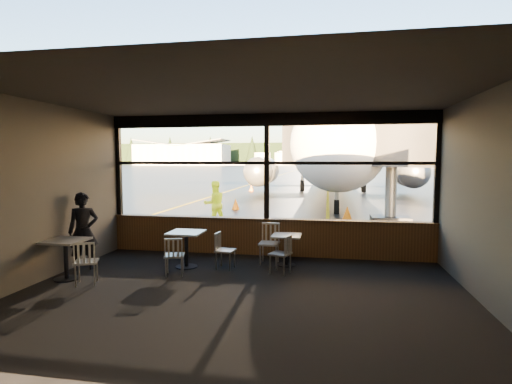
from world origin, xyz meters
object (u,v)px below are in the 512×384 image
(chair_near_n, at_px, (269,244))
(cafe_table_mid, at_px, (186,250))
(chair_mid_s, at_px, (174,256))
(chair_left_s, at_px, (86,262))
(cone_nose, at_px, (347,213))
(ground_crew, at_px, (215,204))
(jet_bridge, at_px, (387,164))
(cafe_table_near, at_px, (286,250))
(airliner, at_px, (334,117))
(passenger, at_px, (83,231))
(cone_extra, at_px, (236,204))
(cafe_table_left, at_px, (66,260))
(chair_near_e, at_px, (280,254))
(chair_near_w, at_px, (225,251))
(cone_wing, at_px, (251,188))

(chair_near_n, bearing_deg, cafe_table_mid, 19.39)
(chair_mid_s, relative_size, chair_left_s, 0.95)
(chair_mid_s, relative_size, cone_nose, 1.43)
(chair_left_s, height_order, ground_crew, ground_crew)
(jet_bridge, relative_size, cone_nose, 17.73)
(jet_bridge, xyz_separation_m, cafe_table_near, (-3.01, -6.41, -1.87))
(airliner, relative_size, passenger, 21.47)
(chair_near_n, bearing_deg, chair_mid_s, 35.10)
(ground_crew, bearing_deg, cone_extra, -118.89)
(cone_nose, bearing_deg, jet_bridge, -27.80)
(jet_bridge, height_order, cone_nose, jet_bridge)
(cafe_table_left, bearing_deg, chair_near_e, 15.93)
(jet_bridge, bearing_deg, cafe_table_left, -131.13)
(airliner, relative_size, cafe_table_near, 51.27)
(cafe_table_left, height_order, chair_near_w, chair_near_w)
(airliner, distance_m, cone_extra, 13.36)
(chair_mid_s, distance_m, chair_left_s, 1.67)
(passenger, distance_m, cone_wing, 22.33)
(chair_near_e, height_order, passenger, passenger)
(cafe_table_near, bearing_deg, jet_bridge, 64.86)
(cafe_table_near, bearing_deg, cafe_table_left, -156.37)
(passenger, bearing_deg, ground_crew, 45.37)
(cafe_table_near, xyz_separation_m, cafe_table_mid, (-2.16, -0.55, 0.05))
(chair_near_e, relative_size, cone_wing, 1.66)
(cafe_table_near, bearing_deg, cone_nose, 76.88)
(jet_bridge, height_order, chair_mid_s, jet_bridge)
(cone_extra, bearing_deg, cafe_table_near, -70.55)
(airliner, relative_size, ground_crew, 22.01)
(cafe_table_near, bearing_deg, cafe_table_mid, -165.77)
(chair_near_e, distance_m, chair_near_n, 0.79)
(passenger, distance_m, ground_crew, 6.01)
(ground_crew, bearing_deg, cafe_table_mid, 66.02)
(chair_near_w, bearing_deg, cone_wing, -164.90)
(cafe_table_near, bearing_deg, chair_near_e, -95.57)
(chair_mid_s, height_order, passenger, passenger)
(cafe_table_mid, distance_m, chair_mid_s, 0.63)
(cafe_table_mid, relative_size, cone_nose, 1.40)
(airliner, bearing_deg, ground_crew, -104.94)
(chair_near_n, bearing_deg, ground_crew, -60.28)
(chair_near_w, xyz_separation_m, cone_nose, (2.94, 7.65, -0.12))
(chair_near_n, bearing_deg, jet_bridge, -117.85)
(chair_near_w, relative_size, chair_left_s, 0.94)
(chair_mid_s, height_order, cone_extra, chair_mid_s)
(airliner, bearing_deg, chair_near_n, -94.66)
(airliner, xyz_separation_m, chair_left_s, (-4.87, -23.20, -5.08))
(chair_near_e, distance_m, chair_left_s, 3.81)
(chair_mid_s, bearing_deg, cone_extra, 80.80)
(jet_bridge, distance_m, cafe_table_mid, 8.86)
(chair_near_w, bearing_deg, chair_near_n, 129.53)
(passenger, xyz_separation_m, cone_nose, (5.95, 8.21, -0.55))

